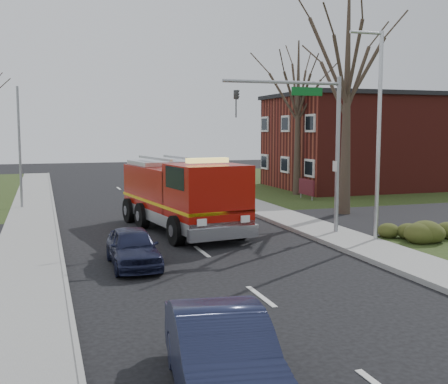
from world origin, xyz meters
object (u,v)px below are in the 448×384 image
object	(u,v)px
traffic_signal_mast	(311,126)
parked_car_gray	(222,356)
parked_car_maroon	(133,247)
fire_engine	(182,197)

from	to	relation	value
traffic_signal_mast	parked_car_gray	bearing A→B (deg)	-122.12
parked_car_maroon	fire_engine	bearing A→B (deg)	62.17
parked_car_gray	traffic_signal_mast	bearing A→B (deg)	64.87
parked_car_gray	fire_engine	bearing A→B (deg)	85.65
parked_car_maroon	parked_car_gray	distance (m)	9.80
fire_engine	parked_car_gray	bearing A→B (deg)	-109.86
traffic_signal_mast	parked_car_maroon	distance (m)	9.45
traffic_signal_mast	parked_car_gray	world-z (taller)	traffic_signal_mast
traffic_signal_mast	fire_engine	bearing A→B (deg)	149.22
fire_engine	parked_car_gray	xyz separation A→B (m)	(-3.14, -15.66, -0.80)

